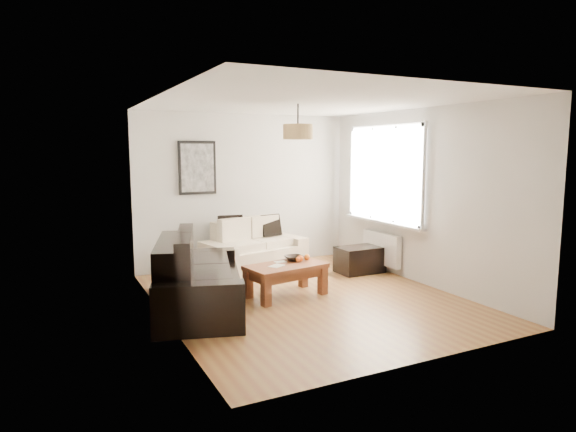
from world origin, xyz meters
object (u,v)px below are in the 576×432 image
loveseat_cream (254,246)px  ottoman (360,260)px  coffee_table (286,280)px  sofa_leather (199,275)px

loveseat_cream → ottoman: size_ratio=2.22×
loveseat_cream → ottoman: loveseat_cream is taller
loveseat_cream → ottoman: 1.75m
loveseat_cream → coffee_table: loveseat_cream is taller
ottoman → loveseat_cream: bearing=149.1°
loveseat_cream → coffee_table: (-0.17, -1.55, -0.19)m
loveseat_cream → sofa_leather: size_ratio=0.80×
coffee_table → ottoman: (1.66, 0.65, -0.01)m
loveseat_cream → sofa_leather: (-1.39, -1.56, 0.04)m
sofa_leather → ottoman: 2.96m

